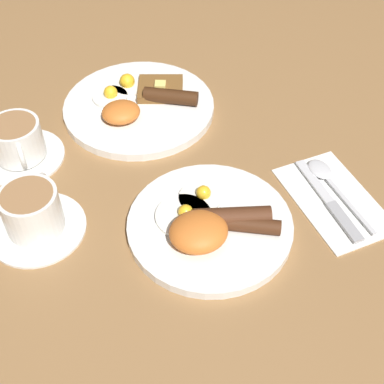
{
  "coord_description": "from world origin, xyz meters",
  "views": [
    {
      "loc": [
        -0.18,
        -0.47,
        0.61
      ],
      "look_at": [
        -0.01,
        0.06,
        0.03
      ],
      "focal_mm": 50.0,
      "sensor_mm": 36.0,
      "label": 1
    }
  ],
  "objects_px": {
    "teacup_far": "(18,144)",
    "knife": "(331,204)",
    "breakfast_plate_far": "(139,105)",
    "spoon": "(326,177)",
    "breakfast_plate_near": "(210,225)",
    "teacup_near": "(33,214)"
  },
  "relations": [
    {
      "from": "teacup_far",
      "to": "knife",
      "type": "bearing_deg",
      "value": -30.35
    },
    {
      "from": "breakfast_plate_far",
      "to": "spoon",
      "type": "bearing_deg",
      "value": -48.21
    },
    {
      "from": "breakfast_plate_near",
      "to": "spoon",
      "type": "height_order",
      "value": "breakfast_plate_near"
    },
    {
      "from": "breakfast_plate_near",
      "to": "knife",
      "type": "relative_size",
      "value": 1.37
    },
    {
      "from": "teacup_near",
      "to": "knife",
      "type": "relative_size",
      "value": 0.81
    },
    {
      "from": "teacup_far",
      "to": "spoon",
      "type": "relative_size",
      "value": 0.83
    },
    {
      "from": "breakfast_plate_far",
      "to": "teacup_far",
      "type": "relative_size",
      "value": 1.95
    },
    {
      "from": "breakfast_plate_near",
      "to": "teacup_far",
      "type": "xyz_separation_m",
      "value": [
        -0.25,
        0.25,
        0.02
      ]
    },
    {
      "from": "breakfast_plate_near",
      "to": "spoon",
      "type": "distance_m",
      "value": 0.22
    },
    {
      "from": "teacup_far",
      "to": "spoon",
      "type": "bearing_deg",
      "value": -23.99
    },
    {
      "from": "breakfast_plate_far",
      "to": "teacup_near",
      "type": "bearing_deg",
      "value": -132.97
    },
    {
      "from": "teacup_near",
      "to": "spoon",
      "type": "distance_m",
      "value": 0.45
    },
    {
      "from": "breakfast_plate_near",
      "to": "knife",
      "type": "xyz_separation_m",
      "value": [
        0.19,
        -0.01,
        -0.01
      ]
    },
    {
      "from": "knife",
      "to": "breakfast_plate_near",
      "type": "bearing_deg",
      "value": 83.8
    },
    {
      "from": "breakfast_plate_far",
      "to": "spoon",
      "type": "distance_m",
      "value": 0.36
    },
    {
      "from": "knife",
      "to": "teacup_near",
      "type": "bearing_deg",
      "value": 74.85
    },
    {
      "from": "teacup_near",
      "to": "spoon",
      "type": "xyz_separation_m",
      "value": [
        0.45,
        -0.04,
        -0.02
      ]
    },
    {
      "from": "knife",
      "to": "spoon",
      "type": "relative_size",
      "value": 1.05
    },
    {
      "from": "breakfast_plate_near",
      "to": "teacup_near",
      "type": "height_order",
      "value": "teacup_near"
    },
    {
      "from": "knife",
      "to": "spoon",
      "type": "bearing_deg",
      "value": -22.94
    },
    {
      "from": "teacup_near",
      "to": "spoon",
      "type": "bearing_deg",
      "value": -5.16
    },
    {
      "from": "breakfast_plate_near",
      "to": "knife",
      "type": "bearing_deg",
      "value": -3.3
    }
  ]
}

